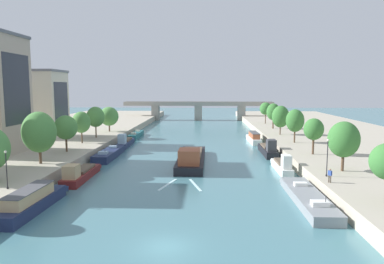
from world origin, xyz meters
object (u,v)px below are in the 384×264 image
Objects in this scene: moored_boat_left_gap_after at (125,142)px; lamppost_left_bank at (6,168)px; tree_right_past_mid at (273,112)px; person_on_quay at (330,175)px; tree_right_midway at (295,121)px; moored_boat_left_upstream at (109,154)px; tree_left_distant at (109,116)px; bridge_far at (198,109)px; tree_right_second at (281,117)px; moored_boat_left_end at (32,201)px; barge_midriver at (191,158)px; tree_left_past_mid at (96,117)px; tree_left_by_lamp at (81,122)px; tree_right_by_lamp at (266,109)px; tree_left_midway at (39,132)px; moored_boat_right_midway at (307,197)px; tree_right_far at (314,129)px; moored_boat_left_lone at (136,135)px; moored_boat_right_downstream at (254,138)px; moored_boat_right_near at (282,166)px; moored_boat_right_gap_after at (268,149)px; tree_left_far at (66,128)px; lamppost_right_bank at (327,156)px; moored_boat_left_downstream at (80,174)px.

lamppost_left_bank is at bearing -95.50° from moored_boat_left_gap_after.
person_on_quay is (-3.45, -55.53, -3.48)m from tree_right_past_mid.
moored_boat_left_upstream is at bearing -167.40° from tree_right_midway.
moored_boat_left_upstream is 2.25× the size of tree_left_distant.
bridge_far is at bearing 80.00° from lamppost_left_bank.
tree_right_second is at bearing 50.80° from lamppost_left_bank.
moored_boat_left_end is 60.23m from tree_right_second.
tree_left_past_mid is at bearing 139.58° from barge_midriver.
tree_right_midway is 0.99× the size of tree_right_second.
tree_right_by_lamp is (42.14, 40.43, 0.39)m from tree_left_by_lamp.
tree_right_midway is at bearing 27.88° from tree_left_midway.
tree_right_by_lamp is at bearing 43.16° from moored_boat_left_gap_after.
moored_boat_left_gap_after is at bearing 127.36° from moored_boat_right_midway.
tree_left_past_mid is at bearing 98.34° from moored_boat_left_end.
tree_right_far is (34.95, -4.91, 5.17)m from moored_boat_left_upstream.
tree_right_past_mid reaches higher than lamppost_left_bank.
moored_boat_left_lone is at bearing 65.77° from tree_left_past_mid.
moored_boat_left_upstream is at bearing -38.74° from tree_left_by_lamp.
tree_left_by_lamp is at bearing -106.75° from bridge_far.
moored_boat_left_upstream is 25.67m from tree_left_distant.
moored_boat_right_downstream is 1.81× the size of tree_right_by_lamp.
tree_left_distant is at bearing 135.77° from moored_boat_right_near.
tree_right_past_mid reaches higher than moored_boat_left_lone.
tree_right_second is (5.42, 16.03, 4.94)m from moored_boat_right_gap_after.
moored_boat_right_midway is 1.36× the size of moored_boat_right_downstream.
tree_left_past_mid is at bearing 136.44° from person_on_quay.
moored_boat_right_near is at bearing 89.22° from moored_boat_right_midway.
lamppost_left_bank is (2.67, -51.38, -1.43)m from tree_left_distant.
tree_right_past_mid is 0.12× the size of bridge_far.
barge_midriver is 3.05× the size of tree_right_second.
tree_right_past_mid is 4.09× the size of person_on_quay.
tree_left_by_lamp is 1.02× the size of tree_left_distant.
tree_left_distant is 55.59m from bridge_far.
person_on_quay is (17.35, -98.85, -1.79)m from bridge_far.
moored_boat_left_upstream is (-15.07, 4.97, -0.32)m from barge_midriver.
bridge_far is at bearing 101.63° from moored_boat_right_gap_after.
tree_left_midway is at bearing -173.75° from moored_boat_right_near.
tree_left_far is 17.59m from tree_left_past_mid.
tree_right_midway is at bearing 33.21° from moored_boat_right_gap_after.
person_on_quay is (35.50, 4.06, -1.38)m from lamppost_left_bank.
moored_boat_right_gap_after is 24.39m from lamppost_right_bank.
tree_left_far is (-35.29, -8.27, 4.91)m from moored_boat_right_gap_after.
moored_boat_left_downstream is 14.29m from tree_left_far.
moored_boat_left_upstream is 1.19× the size of moored_boat_left_gap_after.
tree_right_midway reaches higher than moored_boat_right_near.
tree_left_by_lamp is 1.48× the size of lamppost_left_bank.
barge_midriver is 35.36m from moored_boat_left_lone.
tree_right_far is (41.40, -29.29, 0.35)m from tree_left_distant.
tree_right_second is (34.93, -6.80, 5.30)m from moored_boat_left_lone.
tree_left_past_mid is (-35.59, 9.31, 5.28)m from moored_boat_right_gap_after.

